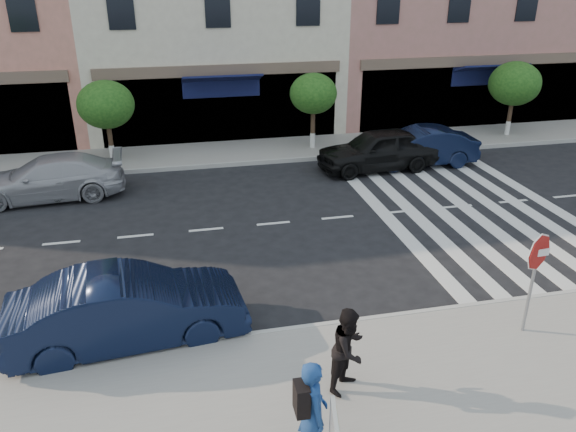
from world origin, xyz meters
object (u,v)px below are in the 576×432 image
(photographer, at_px, (313,412))
(walker, at_px, (349,349))
(car_near_mid, at_px, (128,309))
(stop_sign, at_px, (537,261))
(car_far_right, at_px, (419,147))
(car_far_left, at_px, (48,178))
(car_far_mid, at_px, (378,150))

(photographer, xyz_separation_m, walker, (1.02, 1.40, -0.08))
(walker, distance_m, car_near_mid, 4.53)
(photographer, bearing_deg, stop_sign, -65.17)
(stop_sign, xyz_separation_m, walker, (-4.06, -0.82, -0.83))
(stop_sign, relative_size, car_far_right, 0.51)
(car_far_left, bearing_deg, stop_sign, 43.44)
(stop_sign, bearing_deg, car_far_left, 132.53)
(stop_sign, xyz_separation_m, photographer, (-5.08, -2.22, -0.74))
(car_far_right, bearing_deg, car_far_left, -85.97)
(walker, xyz_separation_m, car_near_mid, (-3.81, 2.44, -0.19))
(car_far_left, relative_size, car_far_mid, 1.06)
(car_far_right, bearing_deg, car_near_mid, -47.06)
(stop_sign, relative_size, car_far_left, 0.46)
(car_near_mid, xyz_separation_m, car_far_left, (-2.85, 8.60, -0.07))
(car_far_left, xyz_separation_m, car_far_right, (13.28, 0.53, 0.02))
(car_near_mid, xyz_separation_m, car_far_right, (10.43, 9.13, -0.05))
(walker, bearing_deg, photographer, -168.54)
(photographer, relative_size, car_far_left, 0.37)
(car_far_right, bearing_deg, stop_sign, -11.64)
(stop_sign, distance_m, car_near_mid, 8.10)
(walker, relative_size, car_far_right, 0.37)
(stop_sign, bearing_deg, photographer, -160.28)
(photographer, relative_size, car_far_mid, 0.39)
(stop_sign, distance_m, car_far_mid, 10.68)
(stop_sign, height_order, car_near_mid, stop_sign)
(photographer, bearing_deg, car_far_mid, -23.49)
(stop_sign, xyz_separation_m, car_near_mid, (-7.87, 1.62, -1.01))
(car_near_mid, bearing_deg, stop_sign, -107.19)
(photographer, height_order, car_far_left, photographer)
(stop_sign, height_order, car_far_right, stop_sign)
(car_far_left, bearing_deg, car_far_mid, 88.92)
(stop_sign, distance_m, photographer, 5.59)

